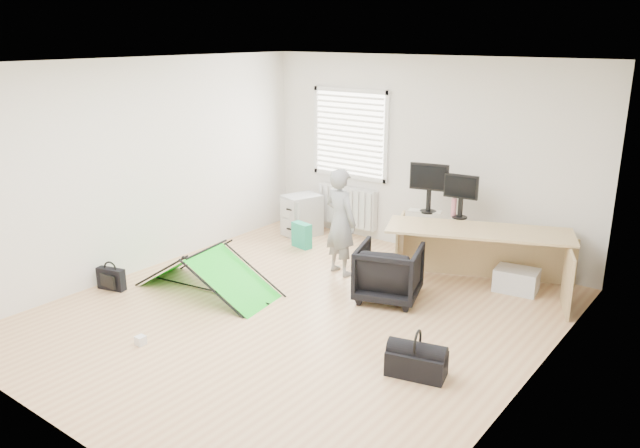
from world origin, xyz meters
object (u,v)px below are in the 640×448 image
Objects in this scene: desk at (477,259)px; duffel_bag at (416,363)px; thermos at (454,208)px; laptop_bag at (111,279)px; monitor_left at (429,195)px; monitor_right at (461,202)px; kite at (208,270)px; office_chair at (389,272)px; filing_cabinet at (302,215)px; person at (341,222)px; storage_crate at (516,280)px.

desk reaches higher than duffel_bag.
laptop_bag is (-2.99, -3.04, -0.72)m from thermos.
duffel_bag is (0.42, -2.25, -0.25)m from desk.
monitor_left is 0.44m from monitor_right.
monitor_right is 1.21× the size of laptop_bag.
duffel_bag is (2.92, -0.19, -0.15)m from kite.
office_chair is 1.71m from duffel_bag.
desk is 3.46× the size of filing_cabinet.
monitor_right is 4.40m from laptop_bag.
laptop_bag is at bearing 172.93° from duffel_bag.
monitor_right is 1.82× the size of thermos.
person is 0.81× the size of kite.
desk is at bearing -32.52° from monitor_left.
person is 3.86× the size of laptop_bag.
storage_crate is 4.88m from laptop_bag.
laptop_bag is at bearing -154.40° from kite.
desk is 4.08× the size of duffel_bag.
duffel_bag is (2.01, -1.63, -0.58)m from person.
person is at bearing -142.74° from monitor_left.
person reaches higher than duffel_bag.
monitor_left is 2.97m from kite.
monitor_left is at bearing 45.78° from kite.
desk is at bearing 30.57° from kite.
laptop_bag is at bearing -143.35° from storage_crate.
thermos is at bearing 172.19° from storage_crate.
thermos is at bearing 95.49° from duffel_bag.
monitor_right is at bearing 39.29° from kite.
office_chair is 2.02× the size of laptop_bag.
desk is 4.37× the size of storage_crate.
office_chair is (2.31, -1.27, 0.02)m from filing_cabinet.
filing_cabinet reaches higher than duffel_bag.
thermos is 4.33m from laptop_bag.
kite is (-1.83, -1.11, -0.06)m from office_chair.
person is 2.60× the size of duffel_bag.
monitor_right is at bearing -128.52° from person.
duffel_bag is at bearing 111.84° from office_chair.
filing_cabinet is 1.26× the size of storage_crate.
duffel_bag is (0.91, -2.56, -0.74)m from thermos.
monitor_right is at bearing -12.40° from monitor_left.
storage_crate is (0.44, 0.18, -0.23)m from desk.
person reaches higher than kite.
monitor_left is at bearing -115.57° from person.
laptop_bag reaches higher than duffel_bag.
monitor_right is (0.44, 0.01, -0.03)m from monitor_left.
office_chair reaches higher than laptop_bag.
monitor_right reaches higher than office_chair.
filing_cabinet is at bearing 65.48° from laptop_bag.
laptop_bag is at bearing -81.24° from filing_cabinet.
filing_cabinet is 2.64m from office_chair.
filing_cabinet is at bearing 179.66° from thermos.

